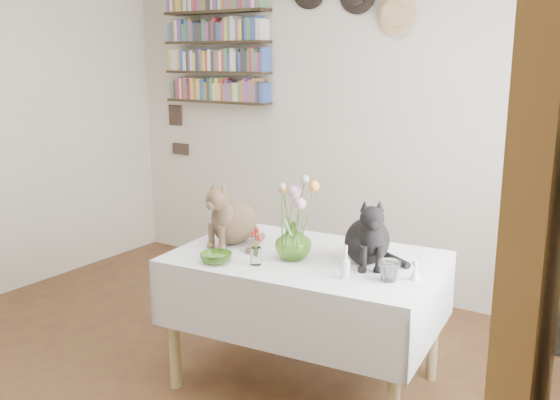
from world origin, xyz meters
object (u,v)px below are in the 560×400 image
Objects in this scene: black_cat at (368,229)px; bookshelf_unit at (217,47)px; dining_table at (306,288)px; tabby_cat at (234,211)px; flower_vase at (293,241)px.

black_cat is 2.61m from bookshelf_unit.
dining_table is 1.47× the size of bookshelf_unit.
black_cat is 0.36× the size of bookshelf_unit.
dining_table is at bearing 7.54° from tabby_cat.
black_cat is 0.39m from flower_vase.
black_cat is at bearing 13.53° from dining_table.
tabby_cat reaches higher than flower_vase.
flower_vase reaches higher than dining_table.
bookshelf_unit is at bearing 138.48° from flower_vase.
dining_table is at bearing -39.47° from bookshelf_unit.
bookshelf_unit reaches higher than flower_vase.
tabby_cat is at bearing -177.57° from dining_table.
dining_table is at bearing 69.36° from flower_vase.
dining_table is 2.57m from bookshelf_unit.
flower_vase is 0.20× the size of bookshelf_unit.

